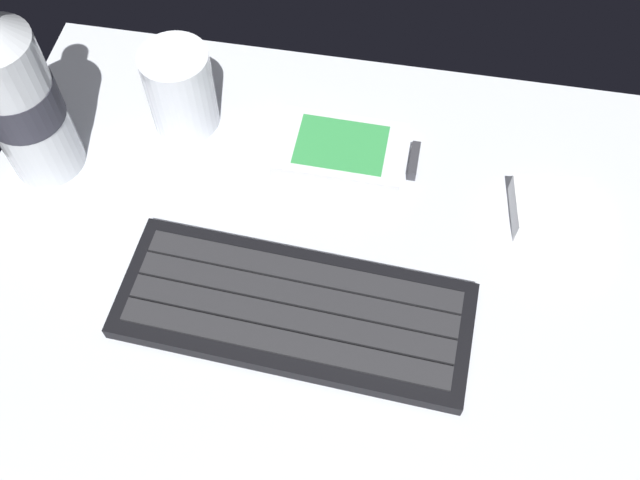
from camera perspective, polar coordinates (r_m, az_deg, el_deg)
ground_plane at (r=63.28cm, az=-0.04°, el=-2.04°), size 64.00×48.00×2.80cm
keyboard at (r=59.36cm, az=-2.05°, el=-5.57°), size 29.54×12.53×1.70cm
handheld_device at (r=68.23cm, az=2.22°, el=7.11°), size 12.90×7.82×1.50cm
juice_cup at (r=69.82cm, az=-10.96°, el=11.43°), size 6.40×6.40×8.50cm
water_bottle at (r=66.53cm, az=-22.90°, el=10.55°), size 6.73×6.73×20.80cm
charger_block at (r=66.96cm, az=17.95°, el=2.30°), size 7.65×6.44×2.40cm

